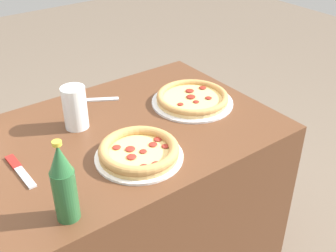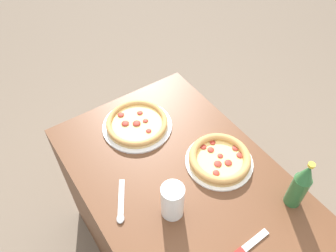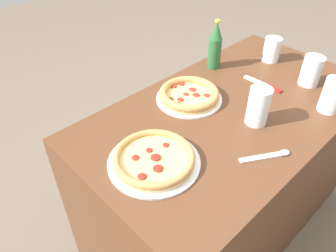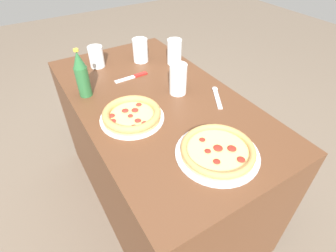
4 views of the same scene
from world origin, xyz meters
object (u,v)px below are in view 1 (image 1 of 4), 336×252
(glass_red_wine, at_px, (75,108))
(knife, at_px, (19,170))
(pizza_salami, at_px, (192,99))
(beer_bottle, at_px, (64,183))
(pizza_margherita, at_px, (139,152))
(spoon, at_px, (89,100))

(glass_red_wine, height_order, knife, glass_red_wine)
(pizza_salami, bearing_deg, beer_bottle, 23.88)
(pizza_margherita, xyz_separation_m, spoon, (-0.05, -0.41, -0.02))
(pizza_salami, distance_m, glass_red_wine, 0.43)
(knife, bearing_deg, spoon, -144.05)
(glass_red_wine, bearing_deg, knife, 26.45)
(pizza_margherita, distance_m, pizza_salami, 0.39)
(pizza_salami, relative_size, beer_bottle, 1.32)
(pizza_margherita, bearing_deg, pizza_salami, -153.74)
(pizza_margherita, height_order, knife, pizza_margherita)
(pizza_margherita, relative_size, knife, 1.47)
(beer_bottle, distance_m, knife, 0.28)
(spoon, bearing_deg, beer_bottle, 57.91)
(pizza_margherita, xyz_separation_m, pizza_salami, (-0.35, -0.17, -0.00))
(pizza_salami, height_order, knife, pizza_salami)
(beer_bottle, distance_m, spoon, 0.62)
(glass_red_wine, relative_size, spoon, 0.89)
(beer_bottle, bearing_deg, glass_red_wine, -118.78)
(glass_red_wine, distance_m, spoon, 0.19)
(pizza_salami, xyz_separation_m, knife, (0.66, 0.02, -0.02))
(knife, bearing_deg, glass_red_wine, -153.55)
(knife, distance_m, spoon, 0.44)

